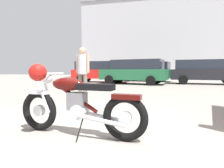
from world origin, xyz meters
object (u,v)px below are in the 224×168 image
Objects in this scene: vintage_motorcycle at (74,103)px; white_estate_far at (100,71)px; blue_hatchback_right at (204,71)px; silver_sedan_mid at (147,71)px; dark_sedan_left at (135,71)px; bystander at (83,69)px.

white_estate_far reaches higher than vintage_motorcycle.
blue_hatchback_right is at bearing -102.43° from vintage_motorcycle.
blue_hatchback_right is (3.86, 12.76, 0.45)m from vintage_motorcycle.
dark_sedan_left is (-0.48, -4.16, 0.00)m from silver_sedan_mid.
bystander is 11.14m from blue_hatchback_right.
white_estate_far and blue_hatchback_right have the same top height.
white_estate_far and dark_sedan_left have the same top height.
bystander is at bearing -76.84° from white_estate_far.
blue_hatchback_right is (4.98, 9.97, -0.08)m from bystander.
vintage_motorcycle is at bearing -102.76° from blue_hatchback_right.
blue_hatchback_right is at bearing -5.74° from white_estate_far.
vintage_motorcycle is 1.25× the size of bystander.
dark_sedan_left is (-4.78, -1.39, 0.00)m from blue_hatchback_right.
silver_sedan_mid is at bearing -83.98° from vintage_motorcycle.
silver_sedan_mid is at bearing -87.01° from dark_sedan_left.
dark_sedan_left reaches higher than vintage_motorcycle.
vintage_motorcycle is 3.05m from bystander.
dark_sedan_left reaches higher than bystander.
silver_sedan_mid reaches higher than vintage_motorcycle.
silver_sedan_mid is (-0.44, 15.53, 0.45)m from vintage_motorcycle.
dark_sedan_left is at bearing 93.24° from silver_sedan_mid.
bystander is at bearing 96.77° from silver_sedan_mid.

